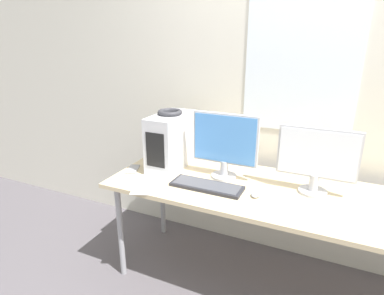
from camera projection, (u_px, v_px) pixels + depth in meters
The scene contains 10 objects.
wall_back at pixel (327, 81), 2.12m from camera, with size 8.00×0.07×2.70m.
desk at pixel (307, 204), 1.90m from camera, with size 2.49×0.74×0.73m.
pc_tower at pixel (171, 141), 2.27m from camera, with size 0.19×0.42×0.39m.
headphones at pixel (170, 112), 2.20m from camera, with size 0.17×0.17×0.03m.
monitor_main at pixel (225, 144), 2.09m from camera, with size 0.44×0.17×0.44m.
monitor_right_near at pixel (317, 158), 1.87m from camera, with size 0.46×0.17×0.40m.
keyboard at pixel (207, 186), 2.01m from camera, with size 0.45×0.16×0.02m.
mouse at pixel (256, 194), 1.90m from camera, with size 0.05×0.08×0.02m.
cell_phone at pixel (133, 169), 2.28m from camera, with size 0.12×0.17×0.01m.
paper_sheet_left at pixel (151, 184), 2.05m from camera, with size 0.31×0.35×0.00m.
Camera 1 is at (0.09, -1.45, 1.62)m, focal length 30.00 mm.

